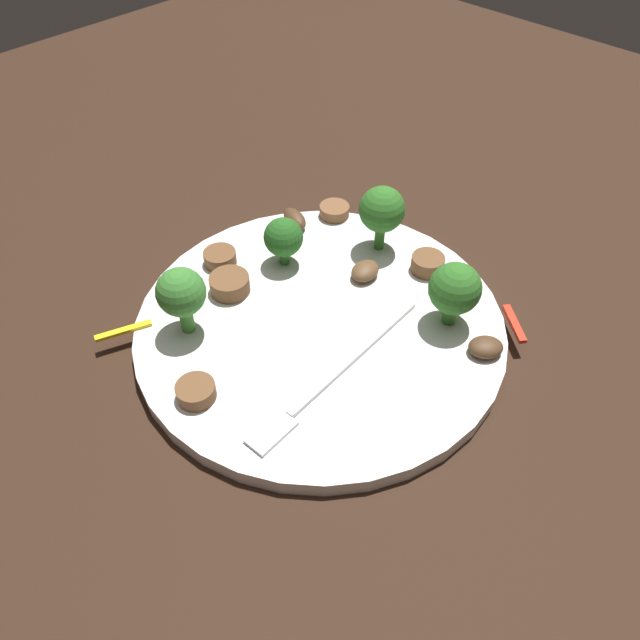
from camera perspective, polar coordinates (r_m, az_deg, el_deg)
ground_plane at (r=0.50m, az=-0.00°, el=-1.05°), size 1.40×1.40×0.00m
plate at (r=0.49m, az=-0.00°, el=-0.53°), size 0.29×0.29×0.01m
fork at (r=0.45m, az=0.74°, el=-5.57°), size 0.18×0.02×0.00m
broccoli_floret_0 at (r=0.52m, az=-3.38°, el=7.55°), size 0.03×0.03×0.04m
broccoli_floret_1 at (r=0.47m, az=-12.64°, el=2.38°), size 0.04×0.04×0.06m
broccoli_floret_2 at (r=0.54m, az=5.71°, el=10.00°), size 0.04×0.04×0.06m
broccoli_floret_3 at (r=0.48m, az=12.28°, el=2.76°), size 0.04×0.04×0.05m
sausage_slice_0 at (r=0.54m, az=9.86°, el=5.13°), size 0.04×0.04×0.01m
sausage_slice_1 at (r=0.44m, az=-11.33°, el=-6.46°), size 0.03×0.03×0.01m
sausage_slice_2 at (r=0.51m, az=-8.30°, el=3.27°), size 0.04×0.04×0.01m
sausage_slice_3 at (r=0.54m, az=-9.18°, el=5.67°), size 0.04×0.04×0.01m
sausage_slice_4 at (r=0.59m, az=1.33°, el=10.01°), size 0.03×0.03×0.01m
mushroom_0 at (r=0.58m, az=-2.34°, el=9.29°), size 0.03×0.03×0.01m
mushroom_1 at (r=0.48m, az=14.98°, el=-2.42°), size 0.03×0.03×0.01m
mushroom_2 at (r=0.52m, az=4.16°, el=4.53°), size 0.03×0.02×0.01m
pepper_strip_0 at (r=0.51m, az=17.43°, el=-0.31°), size 0.03×0.03×0.00m
pepper_strip_1 at (r=0.50m, az=-17.61°, el=-0.94°), size 0.04×0.02×0.00m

